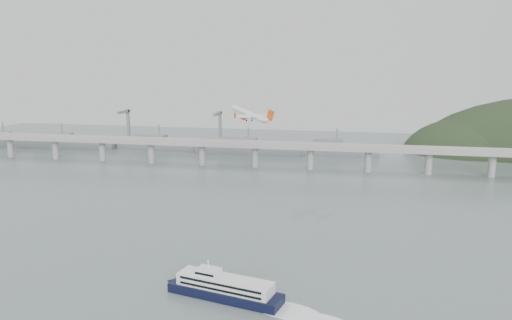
# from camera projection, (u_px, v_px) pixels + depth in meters

# --- Properties ---
(ground) EXTENTS (900.00, 900.00, 0.00)m
(ground) POSITION_uv_depth(u_px,v_px,m) (235.00, 250.00, 254.12)
(ground) COLOR slate
(ground) RESTS_ON ground
(bridge) EXTENTS (800.00, 22.00, 23.90)m
(bridge) POSITION_uv_depth(u_px,v_px,m) (287.00, 149.00, 443.22)
(bridge) COLOR #969593
(bridge) RESTS_ON ground
(distant_fleet) EXTENTS (453.00, 60.90, 40.00)m
(distant_fleet) POSITION_uv_depth(u_px,v_px,m) (153.00, 144.00, 537.75)
(distant_fleet) COLOR slate
(distant_fleet) RESTS_ON ground
(ferry) EXTENTS (78.25, 26.99, 14.94)m
(ferry) POSITION_uv_depth(u_px,v_px,m) (225.00, 288.00, 202.27)
(ferry) COLOR black
(ferry) RESTS_ON ground
(airliner) EXTENTS (36.18, 34.41, 12.83)m
(airliner) POSITION_uv_depth(u_px,v_px,m) (250.00, 115.00, 336.07)
(airliner) COLOR white
(airliner) RESTS_ON ground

